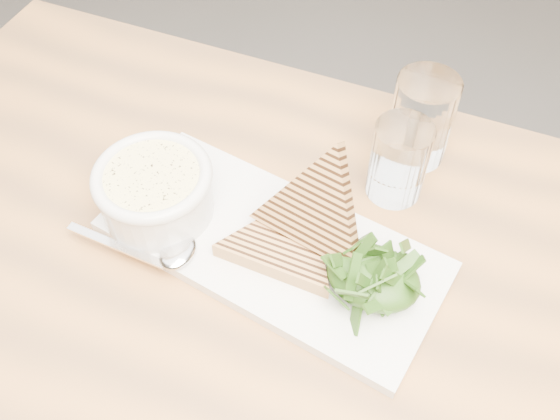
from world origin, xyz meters
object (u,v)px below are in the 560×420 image
at_px(soup_bowl, 156,195).
at_px(glass_far, 421,119).
at_px(table_top, 259,311).
at_px(glass_near, 399,161).
at_px(platter, 272,246).

bearing_deg(soup_bowl, glass_far, 44.44).
xyz_separation_m(table_top, glass_near, (0.07, 0.21, 0.07)).
relative_size(platter, glass_near, 3.72).
bearing_deg(glass_far, glass_near, -92.60).
bearing_deg(soup_bowl, glass_near, 34.64).
height_order(table_top, platter, platter).
bearing_deg(table_top, glass_near, 70.20).
bearing_deg(platter, glass_near, 57.63).
relative_size(platter, glass_far, 3.30).
bearing_deg(platter, table_top, -76.16).
relative_size(soup_bowl, glass_far, 1.10).
distance_m(platter, soup_bowl, 0.14).
height_order(soup_bowl, glass_far, glass_far).
xyz_separation_m(glass_near, glass_far, (0.00, 0.07, 0.01)).
bearing_deg(soup_bowl, platter, 5.77).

